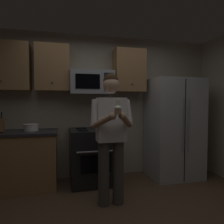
# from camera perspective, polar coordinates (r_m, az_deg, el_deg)

# --- Properties ---
(wall_back) EXTENTS (4.40, 0.10, 2.60)m
(wall_back) POSITION_cam_1_polar(r_m,az_deg,el_deg) (3.98, -3.95, 1.52)
(wall_back) COLOR #B7AD99
(wall_back) RESTS_ON ground
(oven_range) EXTENTS (0.76, 0.70, 0.93)m
(oven_range) POSITION_cam_1_polar(r_m,az_deg,el_deg) (3.69, -5.19, -11.76)
(oven_range) COLOR black
(oven_range) RESTS_ON ground
(microwave) EXTENTS (0.74, 0.41, 0.40)m
(microwave) POSITION_cam_1_polar(r_m,az_deg,el_deg) (3.70, -5.55, 7.93)
(microwave) COLOR #9EA0A5
(refrigerator) EXTENTS (0.90, 0.75, 1.80)m
(refrigerator) POSITION_cam_1_polar(r_m,az_deg,el_deg) (4.07, 16.31, -4.20)
(refrigerator) COLOR #B7BABF
(refrigerator) RESTS_ON ground
(cabinet_row_upper) EXTENTS (2.78, 0.36, 0.76)m
(cabinet_row_upper) POSITION_cam_1_polar(r_m,az_deg,el_deg) (3.74, -14.61, 11.35)
(cabinet_row_upper) COLOR #9E7247
(counter_left) EXTENTS (1.44, 0.66, 0.92)m
(counter_left) POSITION_cam_1_polar(r_m,az_deg,el_deg) (3.75, -25.75, -11.78)
(counter_left) COLOR #9E7247
(counter_left) RESTS_ON ground
(bowl_large_white) EXTENTS (0.24, 0.24, 0.11)m
(bowl_large_white) POSITION_cam_1_polar(r_m,az_deg,el_deg) (3.65, -21.03, -3.84)
(bowl_large_white) COLOR white
(bowl_large_white) RESTS_ON counter_left
(person) EXTENTS (0.60, 0.48, 1.76)m
(person) POSITION_cam_1_polar(r_m,az_deg,el_deg) (2.81, -0.20, -5.20)
(person) COLOR #4C4742
(person) RESTS_ON ground
(cupcake) EXTENTS (0.09, 0.09, 0.17)m
(cupcake) POSITION_cam_1_polar(r_m,az_deg,el_deg) (2.47, 1.59, 0.61)
(cupcake) COLOR #A87F56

